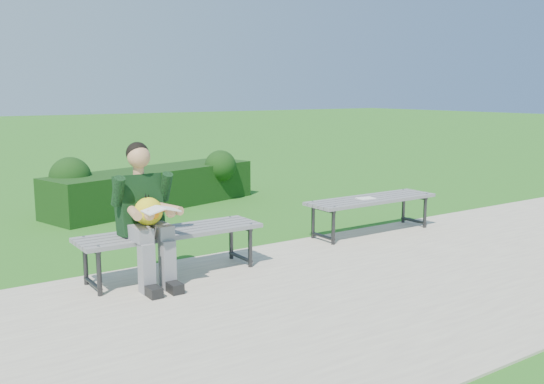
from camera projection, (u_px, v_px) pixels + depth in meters
ground at (248, 249)px, 6.94m from camera, size 80.00×80.00×0.00m
walkway at (350, 289)px, 5.51m from camera, size 30.00×3.50×0.02m
hedge at (151, 185)px, 9.38m from camera, size 3.59×1.75×0.87m
bench_left at (171, 236)px, 5.84m from camera, size 1.80×0.50×0.46m
bench_right at (371, 202)px, 7.60m from camera, size 1.80×0.50×0.46m
seated_boy at (145, 210)px, 5.54m from camera, size 0.56×0.76×1.31m
paper_sheet at (366, 198)px, 7.54m from camera, size 0.24×0.19×0.01m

